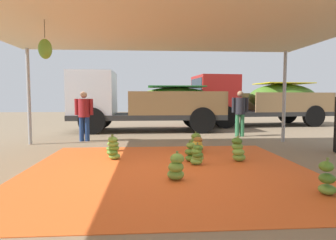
# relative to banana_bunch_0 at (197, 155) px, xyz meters

# --- Properties ---
(ground_plane) EXTENTS (40.00, 40.00, 0.00)m
(ground_plane) POSITION_rel_banana_bunch_0_xyz_m (-0.61, 2.65, -0.20)
(ground_plane) COLOR #7F6B51
(tarp_orange) EXTENTS (5.33, 5.16, 0.01)m
(tarp_orange) POSITION_rel_banana_bunch_0_xyz_m (-0.61, -0.35, -0.19)
(tarp_orange) COLOR #E05B23
(tarp_orange) RESTS_ON ground
(tent_canopy) EXTENTS (8.00, 7.00, 2.83)m
(tent_canopy) POSITION_rel_banana_bunch_0_xyz_m (-0.63, -0.44, 2.55)
(tent_canopy) COLOR #9EA0A5
(tent_canopy) RESTS_ON ground
(banana_bunch_0) EXTENTS (0.32, 0.35, 0.45)m
(banana_bunch_0) POSITION_rel_banana_bunch_0_xyz_m (0.00, 0.00, 0.00)
(banana_bunch_0) COLOR #75A83D
(banana_bunch_0) RESTS_ON tarp_orange
(banana_bunch_1) EXTENTS (0.35, 0.39, 0.54)m
(banana_bunch_1) POSITION_rel_banana_bunch_0_xyz_m (0.93, 0.28, 0.05)
(banana_bunch_1) COLOR #75A83D
(banana_bunch_1) RESTS_ON tarp_orange
(banana_bunch_2) EXTENTS (0.34, 0.37, 0.48)m
(banana_bunch_2) POSITION_rel_banana_bunch_0_xyz_m (-0.53, -1.07, 0.02)
(banana_bunch_2) COLOR #6B9E38
(banana_bunch_2) RESTS_ON tarp_orange
(banana_bunch_3) EXTENTS (0.35, 0.35, 0.53)m
(banana_bunch_3) POSITION_rel_banana_bunch_0_xyz_m (1.48, -1.96, 0.03)
(banana_bunch_3) COLOR #6B9E38
(banana_bunch_3) RESTS_ON tarp_orange
(banana_bunch_4) EXTENTS (0.39, 0.37, 0.55)m
(banana_bunch_4) POSITION_rel_banana_bunch_0_xyz_m (-1.74, 0.63, 0.04)
(banana_bunch_4) COLOR #6B9E38
(banana_bunch_4) RESTS_ON tarp_orange
(banana_bunch_5) EXTENTS (0.39, 0.38, 0.44)m
(banana_bunch_5) POSITION_rel_banana_bunch_0_xyz_m (0.22, 1.26, -0.00)
(banana_bunch_5) COLOR gold
(banana_bunch_5) RESTS_ON tarp_orange
(banana_bunch_6) EXTENTS (0.42, 0.43, 0.48)m
(banana_bunch_6) POSITION_rel_banana_bunch_0_xyz_m (0.24, 1.63, 0.02)
(banana_bunch_6) COLOR #477523
(banana_bunch_6) RESTS_ON tarp_orange
(banana_bunch_7) EXTENTS (0.34, 0.34, 0.43)m
(banana_bunch_7) POSITION_rel_banana_bunch_0_xyz_m (-1.90, 1.64, -0.02)
(banana_bunch_7) COLOR #518428
(banana_bunch_7) RESTS_ON tarp_orange
(banana_bunch_8) EXTENTS (0.34, 0.34, 0.45)m
(banana_bunch_8) POSITION_rel_banana_bunch_0_xyz_m (-0.09, 0.34, -0.01)
(banana_bunch_8) COLOR #60932D
(banana_bunch_8) RESTS_ON tarp_orange
(cargo_truck_main) EXTENTS (6.12, 2.36, 2.40)m
(cargo_truck_main) POSITION_rel_banana_bunch_0_xyz_m (-1.22, 6.27, 1.00)
(cargo_truck_main) COLOR #2D2D2D
(cargo_truck_main) RESTS_ON ground
(cargo_truck_far) EXTENTS (6.60, 2.97, 2.40)m
(cargo_truck_far) POSITION_rel_banana_bunch_0_xyz_m (4.38, 8.27, 1.07)
(cargo_truck_far) COLOR #2D2D2D
(cargo_truck_far) RESTS_ON ground
(worker_0) EXTENTS (0.57, 0.35, 1.55)m
(worker_0) POSITION_rel_banana_bunch_0_xyz_m (-2.97, 3.48, 0.71)
(worker_0) COLOR navy
(worker_0) RESTS_ON ground
(worker_1) EXTENTS (0.59, 0.36, 1.60)m
(worker_1) POSITION_rel_banana_bunch_0_xyz_m (2.23, 4.25, 0.73)
(worker_1) COLOR #337A4C
(worker_1) RESTS_ON ground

